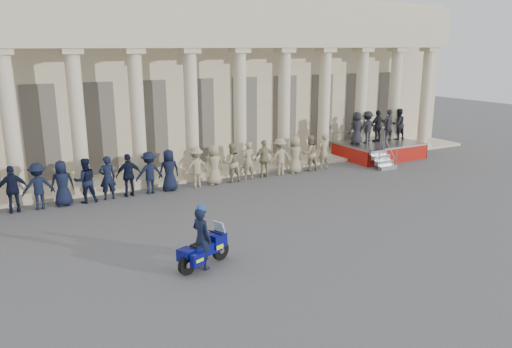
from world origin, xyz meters
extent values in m
plane|color=#454548|center=(0.00, 0.00, 0.00)|extent=(90.00, 90.00, 0.00)
cube|color=#BCAE8D|center=(0.00, 15.00, 4.50)|extent=(40.00, 10.00, 9.00)
cube|color=#BCAE8D|center=(0.00, 8.80, 0.07)|extent=(40.00, 2.60, 0.15)
cube|color=#BCAE8D|center=(0.00, 8.00, 6.79)|extent=(35.80, 1.00, 1.00)
cube|color=#BCAE8D|center=(0.00, 8.00, 7.89)|extent=(35.80, 1.00, 1.20)
cube|color=#BCAE8D|center=(-6.50, 8.00, 0.30)|extent=(0.90, 0.90, 0.30)
cylinder|color=#BCAE8D|center=(-6.50, 8.00, 3.25)|extent=(0.64, 0.64, 5.60)
cube|color=#BCAE8D|center=(-6.50, 8.00, 6.17)|extent=(0.85, 0.85, 0.24)
cube|color=#BCAE8D|center=(-3.90, 8.00, 0.30)|extent=(0.90, 0.90, 0.30)
cylinder|color=#BCAE8D|center=(-3.90, 8.00, 3.25)|extent=(0.64, 0.64, 5.60)
cube|color=#BCAE8D|center=(-3.90, 8.00, 6.17)|extent=(0.85, 0.85, 0.24)
cube|color=#BCAE8D|center=(-1.30, 8.00, 0.30)|extent=(0.90, 0.90, 0.30)
cylinder|color=#BCAE8D|center=(-1.30, 8.00, 3.25)|extent=(0.64, 0.64, 5.60)
cube|color=#BCAE8D|center=(-1.30, 8.00, 6.17)|extent=(0.85, 0.85, 0.24)
cube|color=#BCAE8D|center=(1.30, 8.00, 0.30)|extent=(0.90, 0.90, 0.30)
cylinder|color=#BCAE8D|center=(1.30, 8.00, 3.25)|extent=(0.64, 0.64, 5.60)
cube|color=#BCAE8D|center=(1.30, 8.00, 6.17)|extent=(0.85, 0.85, 0.24)
cube|color=#BCAE8D|center=(3.90, 8.00, 0.30)|extent=(0.90, 0.90, 0.30)
cylinder|color=#BCAE8D|center=(3.90, 8.00, 3.25)|extent=(0.64, 0.64, 5.60)
cube|color=#BCAE8D|center=(3.90, 8.00, 6.17)|extent=(0.85, 0.85, 0.24)
cube|color=#BCAE8D|center=(6.50, 8.00, 0.30)|extent=(0.90, 0.90, 0.30)
cylinder|color=#BCAE8D|center=(6.50, 8.00, 3.25)|extent=(0.64, 0.64, 5.60)
cube|color=#BCAE8D|center=(6.50, 8.00, 6.17)|extent=(0.85, 0.85, 0.24)
cube|color=#BCAE8D|center=(9.10, 8.00, 0.30)|extent=(0.90, 0.90, 0.30)
cylinder|color=#BCAE8D|center=(9.10, 8.00, 3.25)|extent=(0.64, 0.64, 5.60)
cube|color=#BCAE8D|center=(9.10, 8.00, 6.17)|extent=(0.85, 0.85, 0.24)
cube|color=#BCAE8D|center=(11.70, 8.00, 0.30)|extent=(0.90, 0.90, 0.30)
cylinder|color=#BCAE8D|center=(11.70, 8.00, 3.25)|extent=(0.64, 0.64, 5.60)
cube|color=#BCAE8D|center=(11.70, 8.00, 6.17)|extent=(0.85, 0.85, 0.24)
cube|color=#BCAE8D|center=(14.30, 8.00, 0.30)|extent=(0.90, 0.90, 0.30)
cylinder|color=#BCAE8D|center=(14.30, 8.00, 3.25)|extent=(0.64, 0.64, 5.60)
cube|color=#BCAE8D|center=(14.30, 8.00, 6.17)|extent=(0.85, 0.85, 0.24)
cube|color=#BCAE8D|center=(16.90, 8.00, 0.30)|extent=(0.90, 0.90, 0.30)
cylinder|color=#BCAE8D|center=(16.90, 8.00, 3.25)|extent=(0.64, 0.64, 5.60)
cube|color=#BCAE8D|center=(16.90, 8.00, 6.17)|extent=(0.85, 0.85, 0.24)
cube|color=black|center=(-5.20, 10.02, 2.55)|extent=(1.30, 0.12, 4.20)
cube|color=black|center=(-2.60, 10.02, 2.55)|extent=(1.30, 0.12, 4.20)
cube|color=black|center=(0.00, 10.02, 2.55)|extent=(1.30, 0.12, 4.20)
cube|color=black|center=(2.60, 10.02, 2.55)|extent=(1.30, 0.12, 4.20)
cube|color=black|center=(5.20, 10.02, 2.55)|extent=(1.30, 0.12, 4.20)
cube|color=black|center=(7.80, 10.02, 2.55)|extent=(1.30, 0.12, 4.20)
cube|color=black|center=(10.40, 10.02, 2.55)|extent=(1.30, 0.12, 4.20)
cube|color=black|center=(13.00, 10.02, 2.55)|extent=(1.30, 0.12, 4.20)
cube|color=black|center=(15.60, 10.02, 2.55)|extent=(1.30, 0.12, 4.20)
imported|color=black|center=(-6.74, 6.72, 0.95)|extent=(1.11, 0.46, 1.89)
imported|color=black|center=(-5.83, 6.72, 0.95)|extent=(1.22, 0.70, 1.89)
imported|color=black|center=(-4.92, 6.72, 0.95)|extent=(0.93, 0.60, 1.89)
imported|color=black|center=(-4.01, 6.72, 0.95)|extent=(0.92, 0.72, 1.89)
imported|color=black|center=(-3.10, 6.72, 0.95)|extent=(0.69, 0.45, 1.89)
imported|color=black|center=(-2.19, 6.72, 0.95)|extent=(1.11, 0.46, 1.89)
imported|color=black|center=(-1.28, 6.72, 0.95)|extent=(1.22, 0.70, 1.89)
imported|color=black|center=(-0.37, 6.72, 0.95)|extent=(0.93, 0.60, 1.89)
imported|color=gray|center=(0.94, 6.72, 0.95)|extent=(1.22, 0.70, 1.89)
imported|color=gray|center=(1.85, 6.72, 0.95)|extent=(0.93, 0.60, 1.89)
imported|color=gray|center=(2.77, 6.72, 0.95)|extent=(0.92, 0.72, 1.89)
imported|color=gray|center=(3.68, 6.72, 0.95)|extent=(0.69, 0.45, 1.89)
imported|color=gray|center=(4.59, 6.72, 0.95)|extent=(1.11, 0.46, 1.89)
imported|color=gray|center=(5.50, 6.72, 0.95)|extent=(1.22, 0.70, 1.89)
imported|color=gray|center=(6.41, 6.72, 0.95)|extent=(0.93, 0.60, 1.89)
imported|color=gray|center=(7.32, 6.72, 0.95)|extent=(0.92, 0.72, 1.89)
imported|color=gray|center=(8.23, 6.72, 0.95)|extent=(0.69, 0.45, 1.89)
cube|color=gray|center=(12.74, 7.40, 0.86)|extent=(4.50, 3.22, 0.10)
cube|color=maroon|center=(12.74, 5.81, 0.41)|extent=(4.50, 0.04, 0.81)
cube|color=maroon|center=(10.51, 7.40, 0.41)|extent=(0.04, 3.22, 0.81)
cube|color=maroon|center=(14.97, 7.40, 0.41)|extent=(0.04, 3.22, 0.81)
cube|color=gray|center=(11.09, 4.89, 0.11)|extent=(1.10, 0.28, 0.23)
cube|color=gray|center=(11.09, 5.17, 0.34)|extent=(1.10, 0.28, 0.23)
cube|color=gray|center=(11.09, 5.45, 0.57)|extent=(1.10, 0.28, 0.23)
cube|color=gray|center=(11.09, 5.73, 0.80)|extent=(1.10, 0.28, 0.23)
cylinder|color=gray|center=(12.74, 8.95, 1.41)|extent=(4.50, 0.04, 0.04)
imported|color=black|center=(11.14, 7.60, 1.84)|extent=(0.90, 0.59, 1.85)
imported|color=black|center=(11.94, 7.60, 1.84)|extent=(1.19, 0.69, 1.85)
imported|color=black|center=(12.74, 7.60, 1.84)|extent=(1.08, 0.45, 1.85)
imported|color=black|center=(13.54, 7.60, 1.84)|extent=(0.67, 0.44, 1.85)
imported|color=black|center=(14.34, 7.60, 1.84)|extent=(0.90, 0.70, 1.85)
cylinder|color=black|center=(-1.54, -1.27, 0.30)|extent=(0.61, 0.33, 0.60)
cylinder|color=black|center=(-2.82, -1.75, 0.30)|extent=(0.61, 0.33, 0.60)
cube|color=#090C65|center=(-2.14, -1.49, 0.57)|extent=(1.12, 0.73, 0.35)
cube|color=#090C65|center=(-1.71, -1.33, 0.71)|extent=(0.64, 0.62, 0.41)
cube|color=silver|center=(-1.71, -1.33, 0.50)|extent=(0.28, 0.33, 0.11)
cube|color=#B2BFCC|center=(-1.57, -1.28, 1.02)|extent=(0.33, 0.46, 0.49)
cube|color=black|center=(-2.31, -1.56, 0.75)|extent=(0.66, 0.50, 0.09)
cube|color=#090C65|center=(-2.78, -1.73, 0.64)|extent=(0.41, 0.40, 0.20)
cube|color=#090C65|center=(-2.59, -1.97, 0.50)|extent=(0.45, 0.33, 0.36)
cube|color=#D7E40C|center=(-2.59, -1.97, 0.50)|extent=(0.33, 0.30, 0.09)
cube|color=#090C65|center=(-2.80, -1.43, 0.50)|extent=(0.45, 0.33, 0.36)
cube|color=#D7E40C|center=(-2.80, -1.43, 0.50)|extent=(0.33, 0.30, 0.09)
cylinder|color=silver|center=(-2.64, -1.45, 0.27)|extent=(0.54, 0.28, 0.09)
cylinder|color=black|center=(-1.71, -1.33, 0.93)|extent=(0.26, 0.61, 0.03)
imported|color=black|center=(-2.27, -1.54, 0.94)|extent=(0.66, 0.80, 1.88)
sphere|color=navy|center=(-2.27, -1.54, 1.83)|extent=(0.28, 0.28, 0.28)
camera|label=1|loc=(-7.47, -14.24, 6.39)|focal=35.00mm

